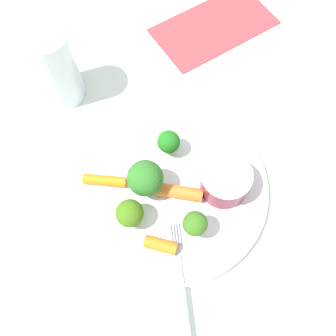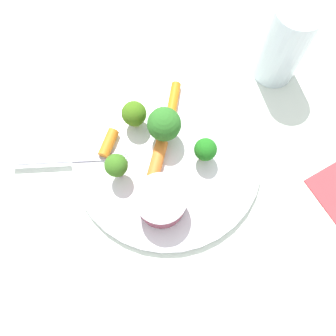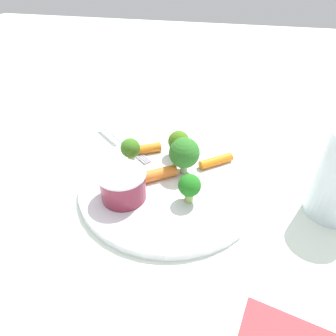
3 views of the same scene
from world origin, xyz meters
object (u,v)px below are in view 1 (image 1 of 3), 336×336
object	(u,v)px
plate	(169,187)
sauce_cup	(225,181)
napkin	(214,26)
broccoli_floret_3	(129,213)
broccoli_floret_2	(145,178)
carrot_stick_0	(160,245)
carrot_stick_1	(181,191)
fork	(182,288)
drinking_glass	(53,68)
carrot_stick_2	(105,180)
broccoli_floret_1	(195,224)
broccoli_floret_0	(169,142)

from	to	relation	value
plate	sauce_cup	distance (m)	0.08
napkin	broccoli_floret_3	bearing A→B (deg)	24.57
broccoli_floret_3	napkin	distance (m)	0.36
broccoli_floret_2	carrot_stick_0	bearing A→B (deg)	58.71
plate	broccoli_floret_2	size ratio (longest dim) A/B	4.43
sauce_cup	carrot_stick_1	world-z (taller)	sauce_cup
plate	fork	bearing A→B (deg)	51.29
plate	drinking_glass	bearing A→B (deg)	-89.32
carrot_stick_1	broccoli_floret_3	bearing A→B (deg)	-15.84
fork	plate	bearing A→B (deg)	-128.71
broccoli_floret_3	carrot_stick_2	world-z (taller)	broccoli_floret_3
fork	broccoli_floret_1	bearing A→B (deg)	-148.17
plate	drinking_glass	size ratio (longest dim) A/B	2.18
broccoli_floret_0	carrot_stick_1	size ratio (longest dim) A/B	0.71
napkin	sauce_cup	bearing A→B (deg)	43.91
carrot_stick_1	fork	bearing A→B (deg)	44.57
broccoli_floret_0	broccoli_floret_2	bearing A→B (deg)	17.36
broccoli_floret_1	carrot_stick_0	world-z (taller)	broccoli_floret_1
sauce_cup	carrot_stick_2	xyz separation A→B (m)	(0.10, -0.11, -0.01)
broccoli_floret_2	drinking_glass	xyz separation A→B (m)	(-0.02, -0.20, 0.01)
fork	drinking_glass	bearing A→B (deg)	-103.79
broccoli_floret_2	broccoli_floret_0	bearing A→B (deg)	-162.64
broccoli_floret_2	carrot_stick_0	distance (m)	0.08
broccoli_floret_1	carrot_stick_1	size ratio (longest dim) A/B	0.81
fork	drinking_glass	size ratio (longest dim) A/B	1.10
broccoli_floret_1	carrot_stick_1	bearing A→B (deg)	-118.79
carrot_stick_1	drinking_glass	xyz separation A→B (m)	(0.01, -0.24, 0.04)
drinking_glass	napkin	world-z (taller)	drinking_glass
broccoli_floret_3	drinking_glass	xyz separation A→B (m)	(-0.06, -0.22, 0.02)
broccoli_floret_3	carrot_stick_1	size ratio (longest dim) A/B	0.75
broccoli_floret_2	napkin	bearing A→B (deg)	-154.76
broccoli_floret_2	carrot_stick_1	bearing A→B (deg)	127.90
plate	fork	world-z (taller)	fork
sauce_cup	broccoli_floret_1	xyz separation A→B (m)	(0.07, 0.01, 0.01)
drinking_glass	carrot_stick_2	bearing A→B (deg)	71.35
broccoli_floret_0	carrot_stick_1	distance (m)	0.07
sauce_cup	carrot_stick_2	world-z (taller)	sauce_cup
plate	carrot_stick_1	distance (m)	0.02
carrot_stick_2	napkin	distance (m)	0.33
carrot_stick_1	napkin	size ratio (longest dim) A/B	0.30
fork	carrot_stick_2	bearing A→B (deg)	-98.91
broccoli_floret_1	fork	distance (m)	0.08
carrot_stick_1	fork	size ratio (longest dim) A/B	0.45
plate	broccoli_floret_1	world-z (taller)	broccoli_floret_1
fork	broccoli_floret_3	bearing A→B (deg)	-98.18
sauce_cup	broccoli_floret_2	size ratio (longest dim) A/B	1.09
broccoli_floret_3	carrot_stick_0	bearing A→B (deg)	92.28
broccoli_floret_0	napkin	xyz separation A→B (m)	(-0.22, -0.11, -0.04)
plate	napkin	xyz separation A→B (m)	(-0.26, -0.15, -0.00)
sauce_cup	drinking_glass	xyz separation A→B (m)	(0.05, -0.27, 0.03)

